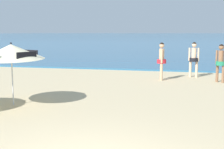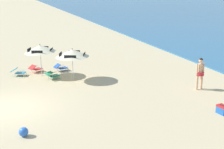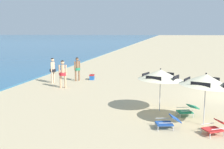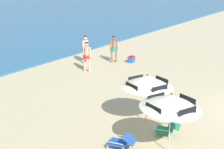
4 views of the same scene
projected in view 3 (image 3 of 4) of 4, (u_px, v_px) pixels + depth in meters
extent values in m
cylinder|color=silver|center=(205.00, 100.00, 10.41)|extent=(0.04, 0.04, 2.01)
cone|color=beige|center=(206.00, 80.00, 10.29)|extent=(2.10, 2.12, 0.57)
cube|color=black|center=(187.00, 81.00, 10.70)|extent=(0.67, 0.31, 0.25)
cube|color=black|center=(200.00, 86.00, 9.72)|extent=(0.31, 0.67, 0.25)
cube|color=black|center=(210.00, 80.00, 10.90)|extent=(0.31, 0.67, 0.25)
sphere|color=black|center=(206.00, 73.00, 10.25)|extent=(0.06, 0.06, 0.06)
cylinder|color=silver|center=(160.00, 91.00, 12.30)|extent=(0.04, 0.04, 1.93)
cone|color=beige|center=(160.00, 75.00, 12.19)|extent=(2.17, 2.19, 0.53)
cube|color=black|center=(146.00, 75.00, 12.61)|extent=(0.68, 0.31, 0.25)
cube|color=black|center=(153.00, 79.00, 11.60)|extent=(0.31, 0.68, 0.25)
cube|color=black|center=(176.00, 78.00, 11.81)|extent=(0.68, 0.31, 0.25)
cube|color=black|center=(167.00, 75.00, 12.81)|extent=(0.31, 0.68, 0.25)
sphere|color=black|center=(161.00, 69.00, 12.15)|extent=(0.06, 0.06, 0.06)
cube|color=#1E4799|center=(164.00, 124.00, 10.12)|extent=(0.65, 0.71, 0.04)
cube|color=#1E4799|center=(175.00, 118.00, 10.11)|extent=(0.57, 0.48, 0.25)
cylinder|color=silver|center=(158.00, 129.00, 9.89)|extent=(0.03, 0.03, 0.18)
cylinder|color=silver|center=(155.00, 124.00, 10.37)|extent=(0.03, 0.03, 0.18)
cylinder|color=silver|center=(173.00, 129.00, 9.91)|extent=(0.03, 0.03, 0.18)
cylinder|color=silver|center=(170.00, 124.00, 10.40)|extent=(0.03, 0.03, 0.18)
cylinder|color=silver|center=(166.00, 123.00, 9.83)|extent=(0.15, 0.53, 0.02)
cylinder|color=silver|center=(163.00, 118.00, 10.38)|extent=(0.15, 0.53, 0.02)
cube|color=#1E7F56|center=(185.00, 112.00, 11.64)|extent=(0.67, 0.72, 0.04)
cube|color=#1E7F56|center=(193.00, 107.00, 11.63)|extent=(0.59, 0.54, 0.14)
cylinder|color=silver|center=(180.00, 116.00, 11.39)|extent=(0.03, 0.03, 0.18)
cylinder|color=silver|center=(176.00, 113.00, 11.87)|extent=(0.03, 0.03, 0.18)
cylinder|color=silver|center=(193.00, 116.00, 11.44)|extent=(0.03, 0.03, 0.18)
cylinder|color=silver|center=(189.00, 112.00, 11.92)|extent=(0.03, 0.03, 0.18)
cylinder|color=silver|center=(187.00, 111.00, 11.34)|extent=(0.17, 0.53, 0.02)
cylinder|color=silver|center=(183.00, 107.00, 11.89)|extent=(0.17, 0.53, 0.02)
cube|color=red|center=(212.00, 130.00, 9.50)|extent=(0.75, 0.78, 0.04)
cube|color=red|center=(222.00, 123.00, 9.59)|extent=(0.62, 0.57, 0.24)
cylinder|color=silver|center=(210.00, 136.00, 9.20)|extent=(0.03, 0.03, 0.18)
cylinder|color=silver|center=(201.00, 131.00, 9.66)|extent=(0.03, 0.03, 0.18)
cylinder|color=silver|center=(224.00, 134.00, 9.37)|extent=(0.03, 0.03, 0.18)
cylinder|color=silver|center=(214.00, 129.00, 9.83)|extent=(0.03, 0.03, 0.18)
cylinder|color=silver|center=(218.00, 129.00, 9.22)|extent=(0.28, 0.48, 0.02)
cylinder|color=silver|center=(208.00, 124.00, 9.75)|extent=(0.28, 0.48, 0.02)
cylinder|color=#8C6042|center=(79.00, 75.00, 20.33)|extent=(0.13, 0.13, 0.86)
cylinder|color=#8C6042|center=(76.00, 75.00, 20.13)|extent=(0.13, 0.13, 0.86)
cylinder|color=#23845B|center=(77.00, 69.00, 20.16)|extent=(0.43, 0.43, 0.18)
cylinder|color=#8C6042|center=(77.00, 65.00, 20.12)|extent=(0.24, 0.24, 0.61)
cylinder|color=#8C6042|center=(80.00, 65.00, 20.26)|extent=(0.09, 0.09, 0.65)
cylinder|color=#8C6042|center=(75.00, 66.00, 19.98)|extent=(0.09, 0.09, 0.65)
sphere|color=#8C6042|center=(77.00, 59.00, 20.05)|extent=(0.23, 0.23, 0.23)
sphere|color=black|center=(77.00, 59.00, 20.04)|extent=(0.21, 0.21, 0.21)
cylinder|color=#D8A87F|center=(65.00, 81.00, 17.62)|extent=(0.13, 0.13, 0.89)
cylinder|color=#D8A87F|center=(61.00, 81.00, 17.65)|extent=(0.13, 0.13, 0.89)
cylinder|color=red|center=(63.00, 74.00, 17.57)|extent=(0.44, 0.44, 0.18)
cylinder|color=#D8A87F|center=(63.00, 70.00, 17.52)|extent=(0.24, 0.24, 0.63)
cylinder|color=#D8A87F|center=(66.00, 70.00, 17.50)|extent=(0.10, 0.10, 0.67)
cylinder|color=#D8A87F|center=(59.00, 70.00, 17.54)|extent=(0.10, 0.10, 0.67)
sphere|color=#D8A87F|center=(62.00, 62.00, 17.45)|extent=(0.24, 0.24, 0.24)
sphere|color=black|center=(62.00, 62.00, 17.44)|extent=(0.22, 0.22, 0.22)
cylinder|color=beige|center=(54.00, 76.00, 19.54)|extent=(0.13, 0.13, 0.88)
cylinder|color=beige|center=(52.00, 77.00, 19.23)|extent=(0.13, 0.13, 0.88)
cylinder|color=black|center=(53.00, 70.00, 19.31)|extent=(0.44, 0.44, 0.18)
cylinder|color=beige|center=(53.00, 66.00, 19.27)|extent=(0.24, 0.24, 0.63)
cylinder|color=beige|center=(54.00, 66.00, 19.48)|extent=(0.10, 0.10, 0.66)
cylinder|color=beige|center=(51.00, 67.00, 19.06)|extent=(0.10, 0.10, 0.66)
sphere|color=beige|center=(52.00, 60.00, 19.20)|extent=(0.24, 0.24, 0.24)
sphere|color=black|center=(52.00, 59.00, 19.19)|extent=(0.22, 0.22, 0.22)
cube|color=#1E56A8|center=(92.00, 78.00, 20.74)|extent=(0.52, 0.40, 0.32)
cube|color=red|center=(92.00, 75.00, 20.71)|extent=(0.54, 0.41, 0.08)
cylinder|color=black|center=(92.00, 74.00, 20.70)|extent=(0.34, 0.07, 0.02)
sphere|color=blue|center=(213.00, 83.00, 18.37)|extent=(0.37, 0.37, 0.37)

